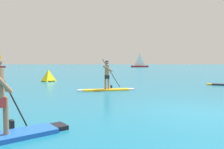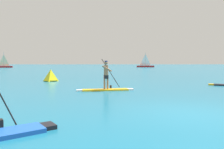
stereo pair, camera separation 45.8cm
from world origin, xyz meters
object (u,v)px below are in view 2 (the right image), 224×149
(paddleboarder_mid_center, at_px, (106,83))
(race_marker_buoy, at_px, (51,76))
(sailboat_right_horizon, at_px, (145,65))
(sailboat_left_horizon, at_px, (4,66))

(paddleboarder_mid_center, bearing_deg, race_marker_buoy, 118.14)
(race_marker_buoy, bearing_deg, sailboat_right_horizon, 71.51)
(sailboat_left_horizon, relative_size, sailboat_right_horizon, 0.85)
(race_marker_buoy, xyz_separation_m, sailboat_right_horizon, (19.99, 59.77, 0.23))
(sailboat_right_horizon, bearing_deg, paddleboarder_mid_center, 80.60)
(paddleboarder_mid_center, xyz_separation_m, sailboat_left_horizon, (-34.20, 61.31, 0.25))
(race_marker_buoy, bearing_deg, paddleboarder_mid_center, -53.40)
(sailboat_left_horizon, distance_m, sailboat_right_horizon, 49.55)
(sailboat_right_horizon, bearing_deg, race_marker_buoy, 74.93)
(race_marker_buoy, distance_m, sailboat_right_horizon, 63.02)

